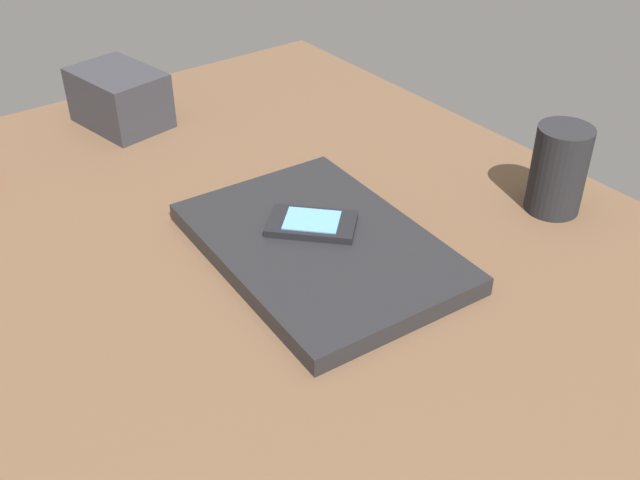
{
  "coord_description": "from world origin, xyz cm",
  "views": [
    {
      "loc": [
        53.14,
        -40.01,
        52.21
      ],
      "look_at": [
        -1.78,
        0.92,
        5.0
      ],
      "focal_mm": 41.89,
      "sensor_mm": 36.0,
      "label": 1
    }
  ],
  "objects": [
    {
      "name": "desk_surface",
      "position": [
        0.0,
        0.0,
        1.5
      ],
      "size": [
        120.0,
        80.0,
        3.0
      ],
      "primitive_type": "cube",
      "color": "brown",
      "rests_on": "ground"
    },
    {
      "name": "laptop_closed",
      "position": [
        -1.78,
        0.92,
        4.07
      ],
      "size": [
        33.14,
        24.01,
        2.15
      ],
      "primitive_type": "cube",
      "rotation": [
        0.0,
        0.0,
        -0.06
      ],
      "color": "black",
      "rests_on": "desk_surface"
    },
    {
      "name": "cell_phone_on_laptop",
      "position": [
        -4.28,
        1.64,
        5.61
      ],
      "size": [
        11.28,
        11.19,
        0.99
      ],
      "color": "black",
      "rests_on": "laptop_closed"
    },
    {
      "name": "desk_organizer",
      "position": [
        -46.64,
        -2.54,
        7.1
      ],
      "size": [
        15.14,
        11.88,
        8.21
      ],
      "primitive_type": "cube",
      "rotation": [
        0.0,
        0.0,
        0.18
      ],
      "color": "#2D2D33",
      "rests_on": "desk_surface"
    },
    {
      "name": "pen_cup",
      "position": [
        7.44,
        29.73,
        8.48
      ],
      "size": [
        6.64,
        6.64,
        10.96
      ],
      "primitive_type": "cylinder",
      "color": "black",
      "rests_on": "desk_surface"
    }
  ]
}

